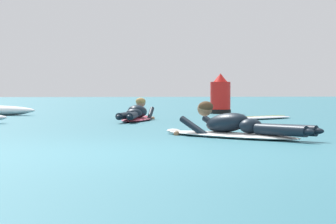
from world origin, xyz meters
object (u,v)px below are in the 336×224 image
at_px(drifting_surfboard, 258,118).
at_px(channel_marker_buoy, 220,97).
at_px(surfer_far, 136,114).
at_px(surfer_near, 235,128).

height_order(drifting_surfboard, channel_marker_buoy, channel_marker_buoy).
bearing_deg(surfer_far, surfer_near, -84.24).
bearing_deg(surfer_near, drifting_surfboard, 68.75).
relative_size(surfer_near, drifting_surfboard, 1.12).
relative_size(surfer_far, channel_marker_buoy, 2.27).
xyz_separation_m(surfer_near, channel_marker_buoy, (2.47, 9.79, 0.33)).
bearing_deg(drifting_surfboard, surfer_near, -111.25).
height_order(surfer_far, channel_marker_buoy, channel_marker_buoy).
distance_m(surfer_near, channel_marker_buoy, 10.10).
bearing_deg(surfer_far, channel_marker_buoy, 54.78).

